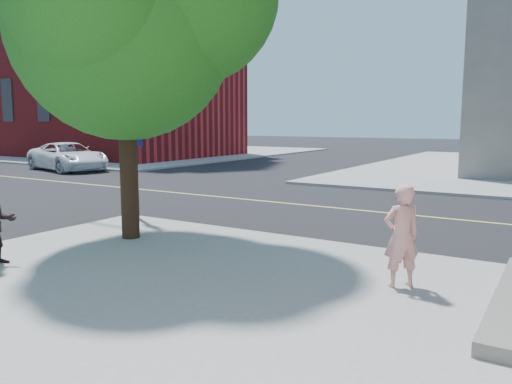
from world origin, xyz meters
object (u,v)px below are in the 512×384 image
Objects in this scene: man_on_phone at (401,236)px; street_tree at (128,0)px; signal_pole at (77,83)px; car_a at (68,157)px.

man_on_phone is 0.21× the size of street_tree.
man_on_phone is at bearing -2.33° from street_tree.
car_a is at bearing 166.14° from signal_pole.
signal_pole is (-3.77, 1.69, -1.42)m from street_tree.
car_a is (-15.11, 10.13, -4.35)m from street_tree.
street_tree is 1.77× the size of signal_pole.
signal_pole is at bearing -54.19° from man_on_phone.
street_tree is (-5.83, 0.24, 4.19)m from man_on_phone.
signal_pole is 0.80× the size of car_a.
man_on_phone is 23.36m from car_a.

